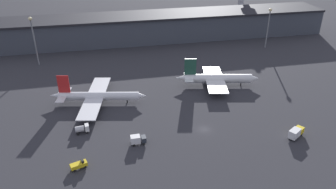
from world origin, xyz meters
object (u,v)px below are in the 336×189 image
(service_vehicle_0, at_px, (82,129))
(service_vehicle_1, at_px, (138,139))
(airplane_1, at_px, (217,79))
(airplane_0, at_px, (97,96))
(service_vehicle_2, at_px, (79,165))
(service_vehicle_3, at_px, (296,133))

(service_vehicle_0, height_order, service_vehicle_1, service_vehicle_1)
(airplane_1, height_order, service_vehicle_1, airplane_1)
(airplane_0, xyz_separation_m, service_vehicle_1, (12.35, -31.52, -1.22))
(service_vehicle_0, bearing_deg, airplane_1, 17.84)
(airplane_0, relative_size, service_vehicle_1, 7.53)
(airplane_0, distance_m, service_vehicle_0, 21.87)
(service_vehicle_2, bearing_deg, service_vehicle_3, -17.69)
(service_vehicle_0, relative_size, service_vehicle_1, 0.95)
(service_vehicle_0, bearing_deg, service_vehicle_1, -36.16)
(airplane_1, relative_size, service_vehicle_0, 7.63)
(service_vehicle_1, bearing_deg, service_vehicle_2, -157.02)
(service_vehicle_1, relative_size, service_vehicle_3, 0.70)
(service_vehicle_2, relative_size, service_vehicle_3, 0.72)
(service_vehicle_0, height_order, service_vehicle_2, service_vehicle_0)
(service_vehicle_2, bearing_deg, service_vehicle_0, 69.44)
(airplane_0, relative_size, airplane_1, 1.04)
(airplane_1, bearing_deg, airplane_0, -162.80)
(airplane_0, bearing_deg, service_vehicle_1, -56.96)
(airplane_0, bearing_deg, airplane_1, 17.20)
(service_vehicle_1, relative_size, service_vehicle_2, 0.97)
(airplane_1, bearing_deg, service_vehicle_0, -144.35)
(airplane_0, distance_m, service_vehicle_2, 40.70)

